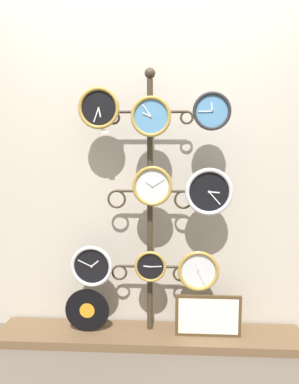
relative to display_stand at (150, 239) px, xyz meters
The scene contains 15 objects.
ground_plane 0.84m from the display_stand, 90.00° to the right, with size 12.00×12.00×0.00m, color brown.
shop_wall 0.68m from the display_stand, 90.00° to the left, with size 4.40×0.04×2.80m.
low_shelf 0.71m from the display_stand, 90.00° to the right, with size 2.20×0.36×0.06m.
display_stand is the anchor object (origin of this frame).
clock_top_left 0.98m from the display_stand, 165.32° to the right, with size 0.28×0.04×0.28m.
clock_top_center 0.86m from the display_stand, 83.40° to the right, with size 0.27×0.04×0.27m.
clock_top_right 0.98m from the display_stand, 14.41° to the right, with size 0.25×0.04×0.25m.
clock_middle_center 0.40m from the display_stand, 76.62° to the right, with size 0.27×0.04×0.27m.
clock_middle_right 0.55m from the display_stand, 11.86° to the right, with size 0.32×0.04×0.32m.
clock_bottom_left 0.45m from the display_stand, 167.89° to the right, with size 0.30×0.04×0.30m.
clock_bottom_center 0.19m from the display_stand, 84.36° to the right, with size 0.22×0.04×0.22m.
clock_bottom_right 0.41m from the display_stand, 13.69° to the right, with size 0.29×0.04×0.29m.
vinyl_record 0.69m from the display_stand, behind, with size 0.32×0.01×0.32m.
picture_frame 0.68m from the display_stand, 12.36° to the right, with size 0.46×0.02×0.30m.
price_tag_upper 0.82m from the display_stand, 163.35° to the right, with size 0.04×0.00×0.03m.
Camera 1 is at (0.14, -2.20, 1.40)m, focal length 35.00 mm.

